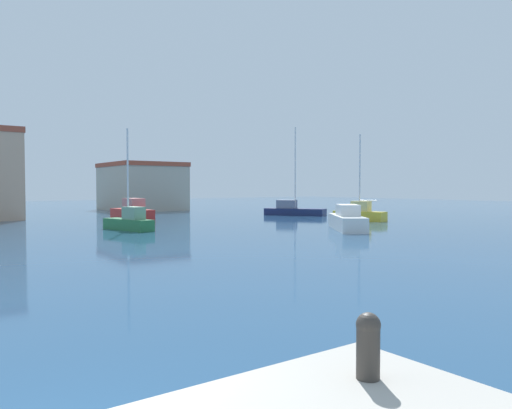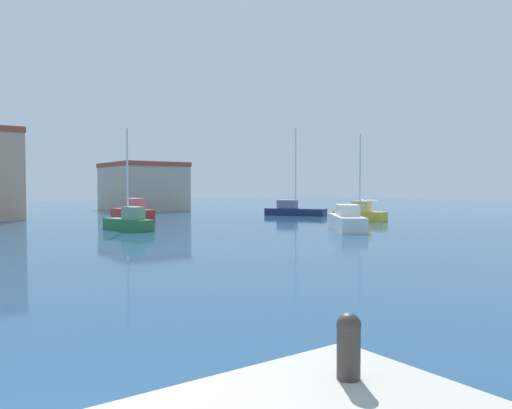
{
  "view_description": "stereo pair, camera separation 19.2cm",
  "coord_description": "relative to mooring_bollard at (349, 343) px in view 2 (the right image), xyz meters",
  "views": [
    {
      "loc": [
        -0.84,
        -4.85,
        2.82
      ],
      "look_at": [
        22.1,
        26.75,
        1.42
      ],
      "focal_mm": 34.88,
      "sensor_mm": 36.0,
      "label": 1
    },
    {
      "loc": [
        -0.69,
        -4.97,
        2.82
      ],
      "look_at": [
        22.1,
        26.75,
        1.42
      ],
      "focal_mm": 34.88,
      "sensor_mm": 36.0,
      "label": 2
    }
  ],
  "objects": [
    {
      "name": "mooring_bollard",
      "position": [
        0.0,
        0.0,
        0.0
      ],
      "size": [
        0.22,
        0.22,
        0.58
      ],
      "color": "#38332D",
      "rests_on": "pier_quay"
    },
    {
      "name": "sailboat_yellow_distant_east",
      "position": [
        27.87,
        25.36,
        -0.85
      ],
      "size": [
        2.24,
        4.59,
        7.14
      ],
      "color": "gold",
      "rests_on": "water"
    },
    {
      "name": "sailboat_green_behind_lamppost",
      "position": [
        8.9,
        27.85,
        -0.86
      ],
      "size": [
        2.03,
        4.27,
        6.57
      ],
      "color": "#28703D",
      "rests_on": "water"
    },
    {
      "name": "sailboat_navy_outer_mooring",
      "position": [
        28.51,
        34.64,
        -0.91
      ],
      "size": [
        4.61,
        5.99,
        8.66
      ],
      "color": "#19234C",
      "rests_on": "water"
    },
    {
      "name": "warehouse_block",
      "position": [
        20.8,
        53.83,
        1.38
      ],
      "size": [
        7.92,
        10.15,
        5.67
      ],
      "color": "#B2A893",
      "rests_on": "ground"
    },
    {
      "name": "water",
      "position": [
        12.54,
        21.97,
        -1.47
      ],
      "size": [
        160.0,
        160.0,
        0.0
      ],
      "primitive_type": "plane",
      "color": "navy",
      "rests_on": "ground"
    },
    {
      "name": "motorboat_white_center_channel",
      "position": [
        20.59,
        19.87,
        -0.84
      ],
      "size": [
        4.86,
        5.81,
        1.66
      ],
      "color": "white",
      "rests_on": "water"
    },
    {
      "name": "motorboat_red_distant_north",
      "position": [
        12.27,
        35.75,
        -0.78
      ],
      "size": [
        1.79,
        5.31,
        1.88
      ],
      "color": "#B22823",
      "rests_on": "water"
    }
  ]
}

